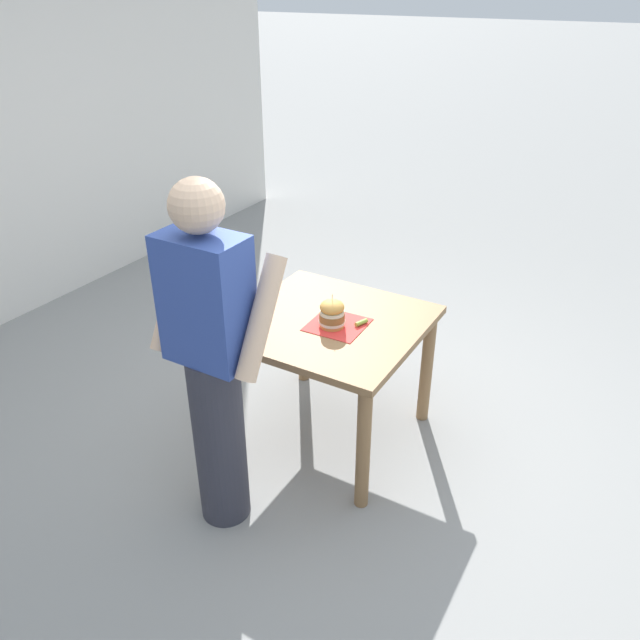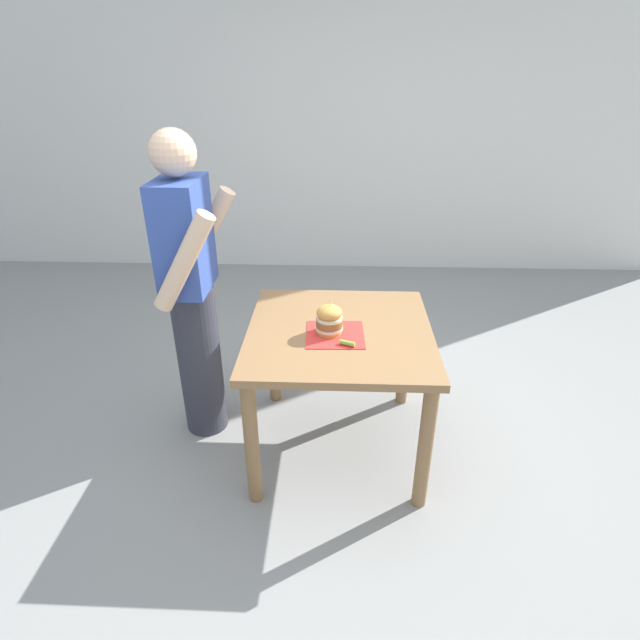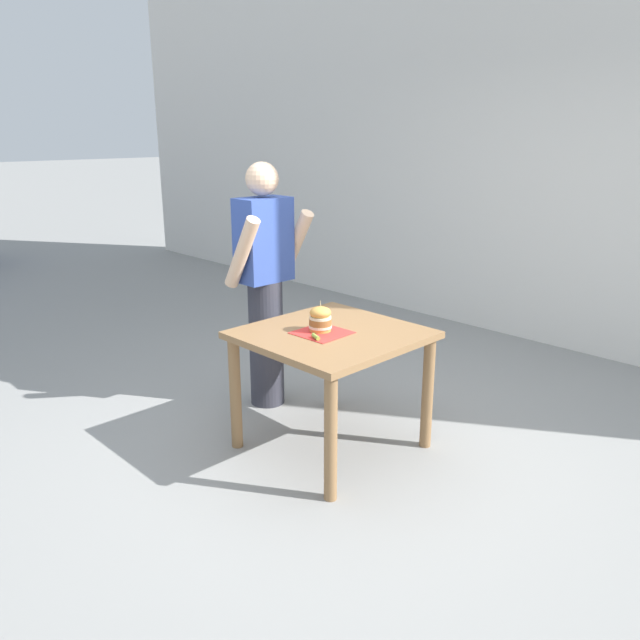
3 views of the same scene
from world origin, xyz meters
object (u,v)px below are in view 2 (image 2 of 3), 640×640
object	(u,v)px
sandwich	(329,319)
pickle_spear	(347,343)
patio_table	(339,350)
diner_across_table	(192,290)

from	to	relation	value
sandwich	pickle_spear	bearing A→B (deg)	-144.33
patio_table	sandwich	distance (m)	0.21
patio_table	sandwich	world-z (taller)	sandwich
patio_table	pickle_spear	world-z (taller)	pickle_spear
sandwich	pickle_spear	size ratio (longest dim) A/B	2.47
pickle_spear	diner_across_table	world-z (taller)	diner_across_table
sandwich	diner_across_table	bearing A→B (deg)	75.70
sandwich	pickle_spear	world-z (taller)	sandwich
sandwich	diner_across_table	size ratio (longest dim) A/B	0.11
diner_across_table	sandwich	bearing A→B (deg)	-104.30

